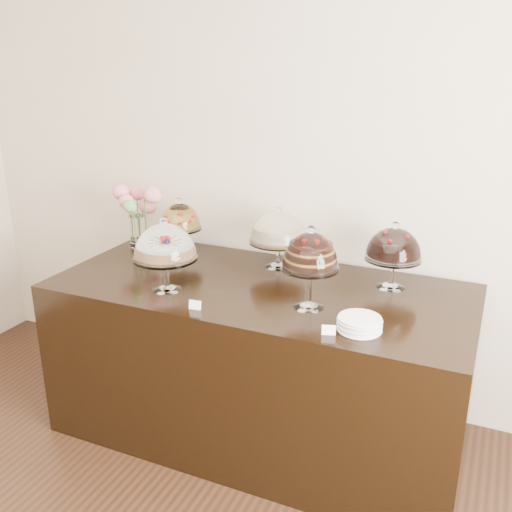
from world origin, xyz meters
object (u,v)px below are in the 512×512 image
at_px(cake_stand_choco_layer, 310,254).
at_px(flower_vase, 138,208).
at_px(cake_stand_fruit_tart, 180,219).
at_px(cake_stand_dark_choco, 394,247).
at_px(plate_stack, 360,324).
at_px(cake_stand_cheesecake, 278,230).
at_px(cake_stand_sugar_sponge, 165,245).
at_px(display_counter, 260,360).

xyz_separation_m(cake_stand_choco_layer, flower_vase, (-1.29, 0.46, -0.02)).
distance_m(cake_stand_choco_layer, cake_stand_fruit_tart, 1.06).
bearing_deg(cake_stand_choco_layer, cake_stand_dark_choco, 53.24).
relative_size(cake_stand_fruit_tart, plate_stack, 1.83).
xyz_separation_m(cake_stand_cheesecake, cake_stand_fruit_tart, (-0.62, -0.04, 0.00)).
relative_size(cake_stand_sugar_sponge, cake_stand_dark_choco, 1.09).
bearing_deg(display_counter, cake_stand_choco_layer, -25.90).
xyz_separation_m(cake_stand_sugar_sponge, cake_stand_choco_layer, (0.74, 0.09, 0.03)).
height_order(cake_stand_sugar_sponge, cake_stand_cheesecake, cake_stand_sugar_sponge).
bearing_deg(cake_stand_choco_layer, cake_stand_cheesecake, 126.71).
relative_size(cake_stand_cheesecake, cake_stand_fruit_tart, 1.01).
bearing_deg(cake_stand_dark_choco, plate_stack, -92.54).
relative_size(cake_stand_choco_layer, cake_stand_dark_choco, 1.15).
xyz_separation_m(display_counter, cake_stand_fruit_tart, (-0.64, 0.27, 0.67)).
height_order(cake_stand_fruit_tart, plate_stack, cake_stand_fruit_tart).
bearing_deg(plate_stack, display_counter, 153.56).
bearing_deg(cake_stand_choco_layer, display_counter, 154.10).
bearing_deg(cake_stand_dark_choco, flower_vase, 178.44).
bearing_deg(cake_stand_sugar_sponge, plate_stack, -3.10).
xyz_separation_m(cake_stand_sugar_sponge, cake_stand_dark_choco, (1.05, 0.50, -0.02)).
distance_m(display_counter, flower_vase, 1.23).
bearing_deg(cake_stand_choco_layer, flower_vase, 160.45).
xyz_separation_m(cake_stand_dark_choco, plate_stack, (-0.02, -0.56, -0.19)).
bearing_deg(cake_stand_sugar_sponge, display_counter, 30.84).
bearing_deg(plate_stack, cake_stand_dark_choco, 87.46).
height_order(display_counter, cake_stand_choco_layer, cake_stand_choco_layer).
bearing_deg(cake_stand_dark_choco, cake_stand_cheesecake, 175.63).
bearing_deg(cake_stand_sugar_sponge, flower_vase, 134.99).
bearing_deg(display_counter, cake_stand_sugar_sponge, -149.16).
xyz_separation_m(display_counter, cake_stand_cheesecake, (-0.02, 0.31, 0.67)).
height_order(cake_stand_sugar_sponge, cake_stand_choco_layer, cake_stand_choco_layer).
xyz_separation_m(cake_stand_choco_layer, cake_stand_fruit_tart, (-0.97, 0.43, -0.05)).
relative_size(display_counter, flower_vase, 5.46).
relative_size(flower_vase, plate_stack, 2.08).
xyz_separation_m(cake_stand_dark_choco, flower_vase, (-1.60, 0.04, 0.03)).
height_order(display_counter, plate_stack, plate_stack).
xyz_separation_m(cake_stand_sugar_sponge, plate_stack, (1.03, -0.06, -0.21)).
height_order(display_counter, flower_vase, flower_vase).
height_order(cake_stand_choco_layer, flower_vase, cake_stand_choco_layer).
distance_m(display_counter, cake_stand_dark_choco, 0.96).
bearing_deg(cake_stand_fruit_tart, display_counter, -22.79).
distance_m(cake_stand_choco_layer, cake_stand_cheesecake, 0.58).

